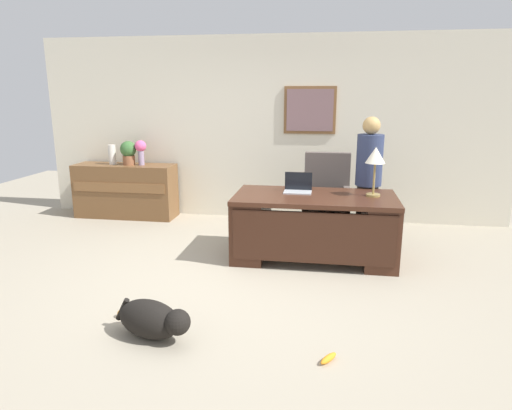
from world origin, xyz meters
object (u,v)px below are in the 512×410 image
object	(u,v)px
vase_empty	(112,155)
potted_plant	(128,152)
dog_lying	(153,319)
laptop	(298,187)
credenza	(126,191)
armchair	(326,201)
desk_lamp	(375,158)
dog_toy_ball	(121,313)
desk	(314,225)
vase_with_flowers	(141,149)
person_standing	(368,181)
dog_toy_bone	(328,358)

from	to	relation	value
vase_empty	potted_plant	xyz separation A→B (m)	(0.27, 0.00, 0.05)
dog_lying	laptop	size ratio (longest dim) A/B	2.19
credenza	armchair	distance (m)	3.12
desk_lamp	dog_toy_ball	bearing A→B (deg)	-141.03
desk	vase_with_flowers	bearing A→B (deg)	151.91
credenza	vase_empty	xyz separation A→B (m)	(-0.18, 0.00, 0.56)
person_standing	dog_lying	bearing A→B (deg)	-124.91
desk_lamp	dog_toy_bone	xyz separation A→B (m)	(-0.46, -2.19, -1.15)
credenza	laptop	size ratio (longest dim) A/B	4.80
person_standing	laptop	world-z (taller)	person_standing
desk	person_standing	world-z (taller)	person_standing
vase_with_flowers	dog_toy_bone	xyz separation A→B (m)	(2.85, -3.51, -1.03)
vase_with_flowers	dog_toy_ball	size ratio (longest dim) A/B	5.20
potted_plant	dog_toy_bone	world-z (taller)	potted_plant
armchair	vase_empty	xyz separation A→B (m)	(-3.25, 0.54, 0.47)
credenza	dog_lying	xyz separation A→B (m)	(1.76, -3.39, -0.25)
armchair	dog_toy_ball	distance (m)	3.13
credenza	dog_lying	size ratio (longest dim) A/B	2.19
armchair	vase_empty	size ratio (longest dim) A/B	3.72
dog_lying	potted_plant	distance (m)	3.88
desk_lamp	person_standing	bearing A→B (deg)	91.68
credenza	dog_toy_bone	bearing A→B (deg)	-48.29
laptop	dog_toy_bone	size ratio (longest dim) A/B	1.78
credenza	dog_toy_ball	world-z (taller)	credenza
vase_with_flowers	potted_plant	bearing A→B (deg)	180.00
desk_lamp	dog_toy_bone	size ratio (longest dim) A/B	3.09
laptop	dog_toy_ball	distance (m)	2.45
laptop	potted_plant	distance (m)	2.94
potted_plant	armchair	bearing A→B (deg)	-10.25
desk	vase_empty	bearing A→B (deg)	155.56
desk	vase_with_flowers	size ratio (longest dim) A/B	4.89
desk	person_standing	distance (m)	0.98
credenza	dog_toy_ball	bearing A→B (deg)	-66.39
dog_lying	dog_toy_bone	distance (m)	1.38
desk_lamp	dog_toy_ball	distance (m)	3.08
vase_empty	dog_lying	bearing A→B (deg)	-60.19
desk_lamp	dog_toy_bone	distance (m)	2.52
dog_lying	credenza	bearing A→B (deg)	117.46
desk	dog_toy_bone	distance (m)	2.14
dog_lying	potted_plant	world-z (taller)	potted_plant
vase_empty	potted_plant	distance (m)	0.27
credenza	potted_plant	bearing A→B (deg)	0.91
credenza	vase_with_flowers	world-z (taller)	vase_with_flowers
dog_lying	dog_toy_bone	world-z (taller)	dog_lying
desk_lamp	vase_with_flowers	distance (m)	3.57
person_standing	dog_toy_ball	size ratio (longest dim) A/B	22.36
vase_with_flowers	dog_toy_ball	bearing A→B (deg)	-70.89
desk	credenza	bearing A→B (deg)	154.26
dog_toy_ball	armchair	bearing A→B (deg)	56.58
person_standing	laptop	distance (m)	0.95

